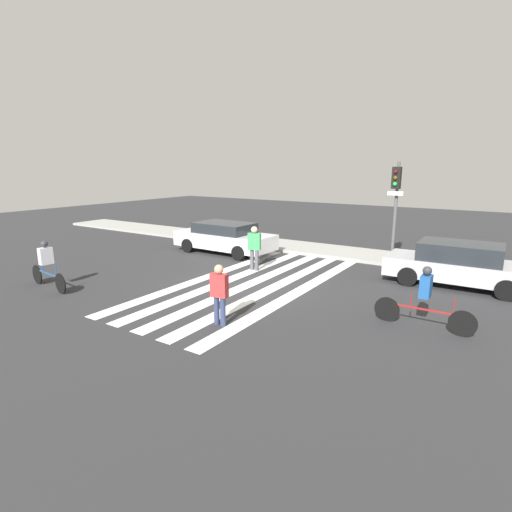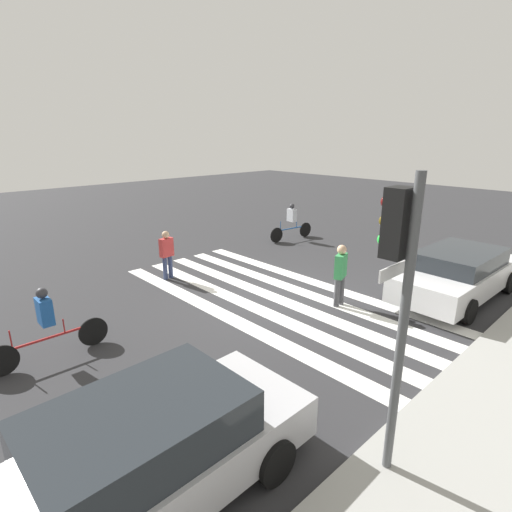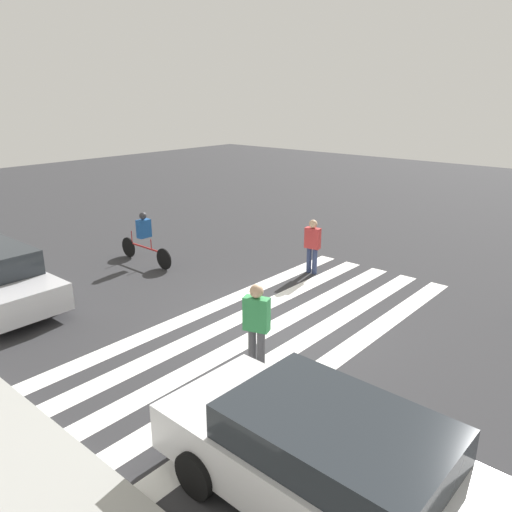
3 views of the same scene
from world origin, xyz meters
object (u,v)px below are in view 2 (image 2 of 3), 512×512
at_px(pedestrian_adult_blue_shirt, 340,272).
at_px(car_parked_silver_sedan, 143,456).
at_px(traffic_light, 398,274).
at_px(cyclist_mid_street, 292,221).
at_px(car_parked_far_curb, 458,273).
at_px(cyclist_far_lane, 46,322).
at_px(pedestrian_adult_yellow_jacket, 167,252).

relative_size(pedestrian_adult_blue_shirt, car_parked_silver_sedan, 0.37).
height_order(traffic_light, cyclist_mid_street, traffic_light).
bearing_deg(car_parked_far_curb, cyclist_far_lane, -23.76).
relative_size(traffic_light, cyclist_mid_street, 1.76).
height_order(pedestrian_adult_yellow_jacket, cyclist_mid_street, cyclist_mid_street).
bearing_deg(pedestrian_adult_yellow_jacket, pedestrian_adult_blue_shirt, -72.97).
bearing_deg(traffic_light, cyclist_mid_street, -132.71).
relative_size(cyclist_far_lane, car_parked_silver_sedan, 0.52).
bearing_deg(car_parked_silver_sedan, pedestrian_adult_blue_shirt, -164.50).
bearing_deg(cyclist_mid_street, traffic_light, 53.81).
bearing_deg(traffic_light, cyclist_far_lane, -68.76).
xyz_separation_m(pedestrian_adult_yellow_jacket, car_parked_silver_sedan, (4.62, 7.05, -0.14)).
height_order(traffic_light, car_parked_far_curb, traffic_light).
xyz_separation_m(cyclist_mid_street, car_parked_far_curb, (1.47, 7.64, -0.13)).
relative_size(pedestrian_adult_yellow_jacket, cyclist_mid_street, 0.67).
height_order(pedestrian_adult_blue_shirt, cyclist_mid_street, pedestrian_adult_blue_shirt).
xyz_separation_m(traffic_light, car_parked_far_curb, (-7.18, -1.72, -2.17)).
height_order(pedestrian_adult_yellow_jacket, car_parked_far_curb, pedestrian_adult_yellow_jacket).
height_order(pedestrian_adult_blue_shirt, car_parked_far_curb, pedestrian_adult_blue_shirt).
bearing_deg(traffic_light, pedestrian_adult_yellow_jacket, -102.71).
xyz_separation_m(pedestrian_adult_yellow_jacket, cyclist_far_lane, (4.37, 2.59, -0.03)).
xyz_separation_m(cyclist_mid_street, car_parked_silver_sedan, (11.29, 7.67, -0.11)).
relative_size(pedestrian_adult_yellow_jacket, car_parked_silver_sedan, 0.34).
xyz_separation_m(cyclist_far_lane, car_parked_silver_sedan, (0.25, 4.47, -0.11)).
height_order(traffic_light, cyclist_far_lane, traffic_light).
bearing_deg(pedestrian_adult_yellow_jacket, car_parked_silver_sedan, -130.29).
xyz_separation_m(pedestrian_adult_blue_shirt, car_parked_far_curb, (-2.94, 1.96, -0.24)).
height_order(pedestrian_adult_yellow_jacket, cyclist_far_lane, cyclist_far_lane).
relative_size(traffic_light, pedestrian_adult_yellow_jacket, 2.60).
bearing_deg(cyclist_mid_street, car_parked_far_curb, 85.63).
xyz_separation_m(traffic_light, car_parked_silver_sedan, (2.64, -1.70, -2.15)).
height_order(cyclist_mid_street, car_parked_silver_sedan, cyclist_mid_street).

